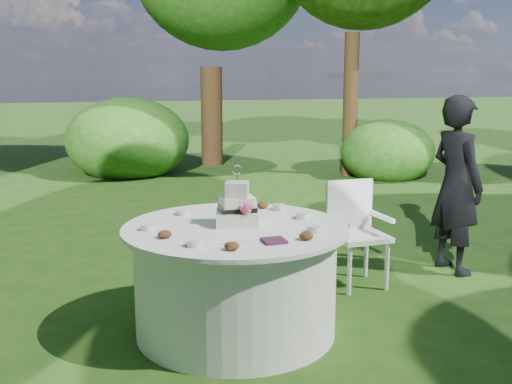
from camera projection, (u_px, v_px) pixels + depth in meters
ground at (236, 331)px, 4.27m from camera, size 80.00×80.00×0.00m
napkins at (274, 241)px, 3.72m from camera, size 0.14×0.14×0.02m
feather_plume at (215, 242)px, 3.70m from camera, size 0.48×0.07×0.01m
guest at (456, 185)px, 5.44m from camera, size 0.44×0.63×1.63m
table at (236, 279)px, 4.20m from camera, size 1.56×1.56×0.77m
cake at (237, 208)px, 4.15m from camera, size 0.35×0.35×0.42m
chair at (355, 225)px, 5.17m from camera, size 0.46×0.45×0.90m
votives at (239, 221)px, 4.17m from camera, size 1.22×0.96×0.04m
petal_cups at (242, 229)px, 3.95m from camera, size 0.96×1.13×0.05m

